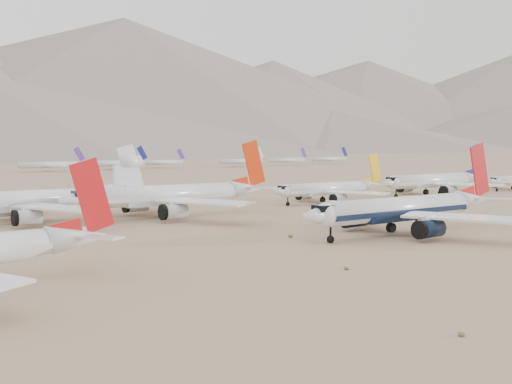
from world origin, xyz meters
TOP-DOWN VIEW (x-y plane):
  - ground at (0.00, 0.00)m, footprint 7000.00×7000.00m
  - main_airliner at (-8.50, 4.59)m, footprint 51.91×50.70m
  - row2_navy_widebody at (73.87, 62.09)m, footprint 50.44×49.32m
  - row2_gold_tail at (25.30, 63.14)m, footprint 42.08×41.16m
  - row2_orange_tail at (-32.30, 58.04)m, footprint 53.51×52.34m
  - row2_white_trijet at (-61.86, 67.31)m, footprint 50.82×49.67m
  - foothills at (526.68, 1100.00)m, footprint 4637.50×1395.00m

SIDE VIEW (x-z plane):
  - ground at x=0.00m, z-range 0.00..0.00m
  - row2_gold_tail at x=25.30m, z-range -3.30..11.68m
  - row2_navy_widebody at x=73.87m, z-range -3.96..13.98m
  - main_airliner at x=-8.50m, z-range -4.12..14.20m
  - row2_white_trijet at x=-61.86m, z-range -3.79..14.22m
  - row2_orange_tail at x=-32.30m, z-range -4.19..14.90m
  - foothills at x=526.68m, z-range -10.35..144.65m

